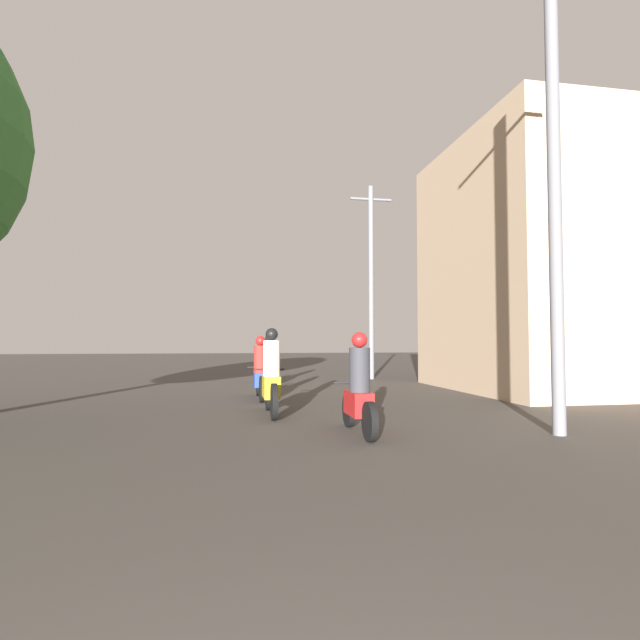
{
  "coord_description": "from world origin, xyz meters",
  "views": [
    {
      "loc": [
        -0.2,
        -0.29,
        1.42
      ],
      "look_at": [
        3.0,
        17.42,
        2.19
      ],
      "focal_mm": 28.0,
      "sensor_mm": 36.0,
      "label": 1
    }
  ],
  "objects_px": {
    "motorcycle_yellow": "(271,380)",
    "building_right_near": "(524,265)",
    "motorcycle_blue": "(260,373)",
    "utility_pole_far": "(371,278)",
    "motorcycle_red": "(359,393)",
    "motorcycle_white": "(268,364)",
    "utility_pole_near": "(554,177)"
  },
  "relations": [
    {
      "from": "motorcycle_white",
      "to": "motorcycle_blue",
      "type": "bearing_deg",
      "value": -93.44
    },
    {
      "from": "motorcycle_yellow",
      "to": "building_right_near",
      "type": "distance_m",
      "value": 8.87
    },
    {
      "from": "motorcycle_yellow",
      "to": "motorcycle_white",
      "type": "xyz_separation_m",
      "value": [
        0.48,
        7.08,
        -0.02
      ]
    },
    {
      "from": "motorcycle_blue",
      "to": "building_right_near",
      "type": "height_order",
      "value": "building_right_near"
    },
    {
      "from": "motorcycle_blue",
      "to": "utility_pole_far",
      "type": "distance_m",
      "value": 7.93
    },
    {
      "from": "motorcycle_yellow",
      "to": "motorcycle_white",
      "type": "relative_size",
      "value": 0.98
    },
    {
      "from": "utility_pole_far",
      "to": "motorcycle_red",
      "type": "bearing_deg",
      "value": -107.14
    },
    {
      "from": "utility_pole_near",
      "to": "motorcycle_red",
      "type": "bearing_deg",
      "value": 168.03
    },
    {
      "from": "motorcycle_yellow",
      "to": "motorcycle_blue",
      "type": "relative_size",
      "value": 0.98
    },
    {
      "from": "motorcycle_red",
      "to": "utility_pole_near",
      "type": "relative_size",
      "value": 0.24
    },
    {
      "from": "motorcycle_yellow",
      "to": "utility_pole_far",
      "type": "xyz_separation_m",
      "value": [
        4.44,
        8.42,
        3.15
      ]
    },
    {
      "from": "motorcycle_red",
      "to": "utility_pole_near",
      "type": "distance_m",
      "value": 4.49
    },
    {
      "from": "motorcycle_red",
      "to": "utility_pole_far",
      "type": "height_order",
      "value": "utility_pole_far"
    },
    {
      "from": "utility_pole_near",
      "to": "building_right_near",
      "type": "bearing_deg",
      "value": 60.92
    },
    {
      "from": "motorcycle_blue",
      "to": "motorcycle_white",
      "type": "distance_m",
      "value": 4.39
    },
    {
      "from": "building_right_near",
      "to": "utility_pole_near",
      "type": "distance_m",
      "value": 7.21
    },
    {
      "from": "motorcycle_white",
      "to": "building_right_near",
      "type": "distance_m",
      "value": 8.54
    },
    {
      "from": "motorcycle_white",
      "to": "utility_pole_near",
      "type": "distance_m",
      "value": 11.07
    },
    {
      "from": "building_right_near",
      "to": "motorcycle_blue",
      "type": "bearing_deg",
      "value": -174.5
    },
    {
      "from": "motorcycle_white",
      "to": "building_right_near",
      "type": "relative_size",
      "value": 0.28
    },
    {
      "from": "motorcycle_blue",
      "to": "motorcycle_white",
      "type": "xyz_separation_m",
      "value": [
        0.53,
        4.36,
        0.02
      ]
    },
    {
      "from": "motorcycle_red",
      "to": "motorcycle_blue",
      "type": "xyz_separation_m",
      "value": [
        -1.21,
        4.93,
        -0.0
      ]
    },
    {
      "from": "motorcycle_blue",
      "to": "utility_pole_near",
      "type": "bearing_deg",
      "value": -58.48
    },
    {
      "from": "motorcycle_white",
      "to": "building_right_near",
      "type": "height_order",
      "value": "building_right_near"
    },
    {
      "from": "building_right_near",
      "to": "utility_pole_near",
      "type": "bearing_deg",
      "value": -119.08
    },
    {
      "from": "motorcycle_red",
      "to": "building_right_near",
      "type": "relative_size",
      "value": 0.25
    },
    {
      "from": "building_right_near",
      "to": "utility_pole_far",
      "type": "relative_size",
      "value": 0.99
    },
    {
      "from": "utility_pole_far",
      "to": "building_right_near",
      "type": "bearing_deg",
      "value": -57.39
    },
    {
      "from": "motorcycle_white",
      "to": "motorcycle_red",
      "type": "bearing_deg",
      "value": -82.29
    },
    {
      "from": "motorcycle_yellow",
      "to": "utility_pole_near",
      "type": "relative_size",
      "value": 0.26
    },
    {
      "from": "motorcycle_yellow",
      "to": "utility_pole_near",
      "type": "height_order",
      "value": "utility_pole_near"
    },
    {
      "from": "motorcycle_yellow",
      "to": "motorcycle_white",
      "type": "distance_m",
      "value": 7.09
    }
  ]
}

